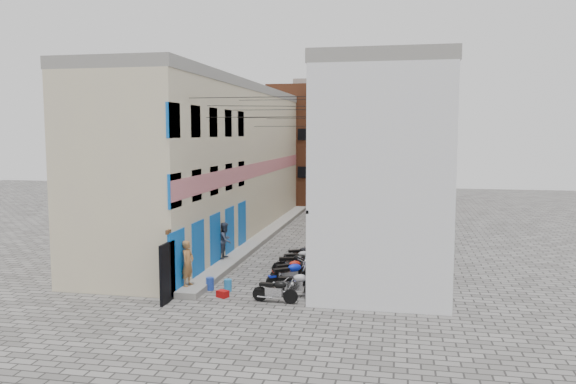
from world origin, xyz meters
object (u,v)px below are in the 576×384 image
Objects in this scene: motorcycle_d at (291,269)px; motorcycle_g at (300,254)px; water_jug_far at (228,285)px; person_b at (225,240)px; motorcycle_c at (290,273)px; motorcycle_e at (295,263)px; person_a at (188,263)px; motorcycle_f at (299,259)px; red_crate at (223,294)px; motorcycle_a at (275,289)px; water_jug_near at (210,284)px; motorcycle_b at (295,283)px.

motorcycle_d is 1.07× the size of motorcycle_g.
person_b is at bearing 108.85° from water_jug_far.
motorcycle_e is at bearing 147.15° from motorcycle_c.
motorcycle_g is 0.99× the size of person_b.
person_b is at bearing 8.88° from person_a.
motorcycle_f is at bearing 144.20° from motorcycle_d.
motorcycle_g is at bearing 147.41° from motorcycle_c.
motorcycle_c is 1.13× the size of person_a.
person_a is at bearing 164.75° from red_crate.
motorcycle_f is at bearing -14.64° from motorcycle_g.
person_a is (-3.60, -2.31, 0.61)m from motorcycle_d.
motorcycle_a is 4.17× the size of red_crate.
water_jug_near is (-2.89, -3.80, -0.29)m from motorcycle_f.
person_b reaches higher than motorcycle_a.
water_jug_near is at bearing -51.41° from motorcycle_g.
motorcycle_c is at bearing 22.72° from water_jug_far.
motorcycle_b is 1.00× the size of motorcycle_f.
person_b is (-3.68, 1.72, 0.52)m from motorcycle_e.
person_a is (-4.19, -0.16, 0.60)m from motorcycle_b.
person_a is at bearing -55.38° from motorcycle_g.
person_a is 4.88m from person_b.
red_crate is at bearing -71.95° from motorcycle_d.
motorcycle_g is 5.36m from water_jug_far.
water_jug_near is (0.74, 0.42, -0.89)m from person_a.
motorcycle_a is 3.42× the size of water_jug_near.
motorcycle_d is 4.40× the size of red_crate.
motorcycle_e is 1.18× the size of person_b.
motorcycle_f is 4.40m from water_jug_far.
motorcycle_g is (-0.13, 3.06, -0.03)m from motorcycle_d.
water_jug_far is at bearing -44.32° from motorcycle_g.
motorcycle_a reaches higher than motorcycle_g.
motorcycle_d is at bearing 52.86° from red_crate.
motorcycle_g is (-0.16, 1.15, -0.05)m from motorcycle_f.
motorcycle_e is (0.03, 3.82, 0.09)m from motorcycle_a.
motorcycle_b is at bearing -14.50° from motorcycle_f.
person_b is (-0.05, 4.88, -0.03)m from person_a.
motorcycle_b is at bearing -3.72° from motorcycle_e.
person_b is at bearing 100.02° from water_jug_near.
water_jug_near is 1.22× the size of red_crate.
motorcycle_f reaches higher than water_jug_far.
motorcycle_f is (-0.56, 4.06, 0.00)m from motorcycle_b.
person_a is 1.04× the size of person_b.
motorcycle_d is 0.85m from motorcycle_e.
motorcycle_e is 1.14× the size of person_a.
motorcycle_f is at bearing 60.67° from water_jug_far.
motorcycle_d is 3.83× the size of water_jug_far.
red_crate is (-2.07, 0.25, -0.37)m from motorcycle_a.
motorcycle_c reaches higher than motorcycle_g.
motorcycle_f reaches higher than motorcycle_d.
motorcycle_a is 3.63× the size of water_jug_far.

